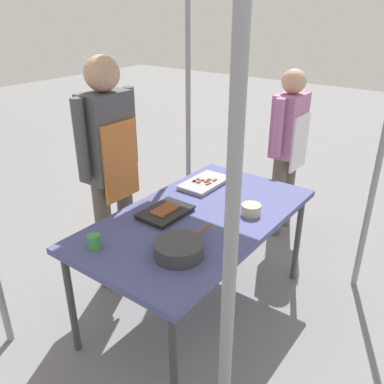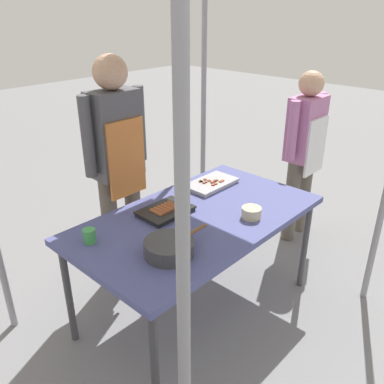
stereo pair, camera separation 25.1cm
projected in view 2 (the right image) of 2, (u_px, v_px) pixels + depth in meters
ground_plane at (197, 309)px, 2.86m from camera, size 18.00×18.00×0.00m
stall_table at (198, 223)px, 2.57m from camera, size 1.60×0.90×0.75m
tray_grilled_sausages at (165, 211)px, 2.57m from camera, size 0.33×0.23×0.05m
tray_meat_skewers at (211, 184)px, 2.96m from camera, size 0.39×0.23×0.04m
cooking_wok at (169, 247)px, 2.13m from camera, size 0.43×0.27×0.08m
condiment_bowl at (251, 213)px, 2.51m from camera, size 0.12×0.12×0.07m
drink_cup_near_edge at (89, 236)px, 2.25m from camera, size 0.07×0.07×0.08m
vendor_woman at (117, 155)px, 2.83m from camera, size 0.52×0.23×1.68m
customer_nearby at (304, 145)px, 3.43m from camera, size 0.52×0.22×1.49m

